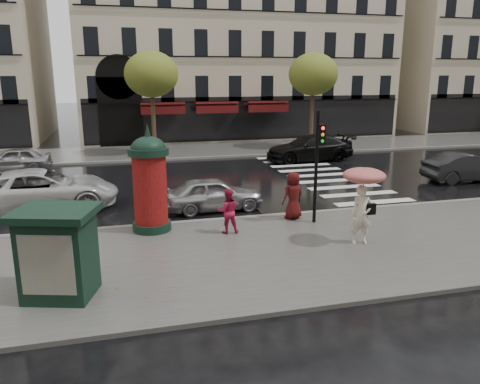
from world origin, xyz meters
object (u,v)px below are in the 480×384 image
object	(u,v)px
traffic_light	(318,156)
car_black	(309,148)
woman_umbrella	(363,193)
car_silver	(213,194)
car_far_silver	(14,159)
car_darkgrey	(468,167)
morris_column	(150,180)
newsstand	(58,252)
man_burgundy	(293,196)
woman_red	(228,211)
car_white	(41,190)

from	to	relation	value
traffic_light	car_black	world-z (taller)	traffic_light
woman_umbrella	car_silver	distance (m)	6.35
car_black	car_far_silver	bearing A→B (deg)	-94.93
woman_umbrella	car_black	distance (m)	14.97
car_black	car_darkgrey	bearing A→B (deg)	34.38
woman_umbrella	morris_column	xyz separation A→B (m)	(-6.15, 2.94, 0.09)
woman_umbrella	traffic_light	size ratio (longest dim) A/B	0.63
traffic_light	car_black	distance (m)	13.08
newsstand	car_black	xyz separation A→B (m)	(12.89, 15.73, -0.43)
car_silver	traffic_light	bearing A→B (deg)	-134.51
traffic_light	car_black	xyz separation A→B (m)	(4.83, 12.04, -1.71)
man_burgundy	car_black	size ratio (longest dim) A/B	0.32
woman_red	car_darkgrey	xyz separation A→B (m)	(13.41, 4.93, -0.15)
man_burgundy	traffic_light	xyz separation A→B (m)	(0.59, -0.68, 1.52)
traffic_light	car_far_silver	xyz separation A→B (m)	(-12.17, 13.03, -1.84)
woman_red	morris_column	bearing A→B (deg)	-16.31
car_darkgrey	woman_umbrella	bearing A→B (deg)	128.71
newsstand	car_silver	size ratio (longest dim) A/B	0.55
car_silver	car_black	size ratio (longest dim) A/B	0.72
morris_column	car_black	world-z (taller)	morris_column
morris_column	car_darkgrey	xyz separation A→B (m)	(15.82, 4.00, -1.11)
car_black	newsstand	bearing A→B (deg)	-40.93
morris_column	newsstand	bearing A→B (deg)	-119.07
woman_red	car_silver	distance (m)	3.12
woman_umbrella	woman_red	bearing A→B (deg)	151.85
woman_umbrella	newsstand	size ratio (longest dim) A/B	1.15
morris_column	car_black	size ratio (longest dim) A/B	0.66
car_darkgrey	car_far_silver	world-z (taller)	car_darkgrey
woman_umbrella	car_far_silver	xyz separation A→B (m)	(-12.68, 15.30, -1.08)
man_burgundy	car_white	bearing A→B (deg)	-41.02
woman_umbrella	car_black	xyz separation A→B (m)	(4.31, 14.31, -0.96)
car_silver	car_darkgrey	xyz separation A→B (m)	(13.27, 1.82, 0.05)
car_far_silver	car_silver	bearing A→B (deg)	40.56
morris_column	car_darkgrey	distance (m)	16.35
traffic_light	car_white	world-z (taller)	traffic_light
woman_red	traffic_light	distance (m)	3.63
newsstand	car_far_silver	size ratio (longest dim) A/B	0.55
car_black	car_far_silver	distance (m)	17.02
car_darkgrey	car_black	distance (m)	9.11
man_burgundy	morris_column	world-z (taller)	morris_column
morris_column	traffic_light	world-z (taller)	traffic_light
newsstand	car_black	distance (m)	20.34
woman_red	car_silver	bearing A→B (deg)	-87.62
newsstand	car_white	bearing A→B (deg)	100.59
morris_column	car_silver	bearing A→B (deg)	40.45
car_silver	car_darkgrey	size ratio (longest dim) A/B	0.90
woman_red	car_black	xyz separation A→B (m)	(8.06, 12.31, -0.08)
car_darkgrey	morris_column	bearing A→B (deg)	107.23
man_burgundy	car_black	xyz separation A→B (m)	(5.42, 11.37, -0.19)
car_white	car_silver	bearing A→B (deg)	-109.30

